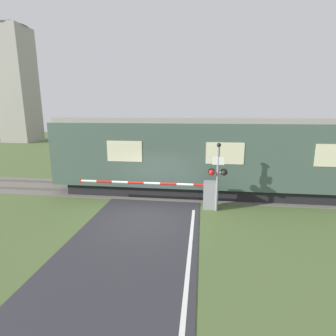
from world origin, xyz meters
name	(u,v)px	position (x,y,z in m)	size (l,w,h in m)	color
ground_plane	(146,217)	(0.00, 0.00, 0.00)	(80.00, 80.00, 0.00)	#4C6033
track_bed	(160,191)	(0.00, 3.59, 0.02)	(36.00, 3.20, 0.13)	#666056
train	(222,156)	(3.25, 3.59, 2.03)	(17.18, 2.92, 3.96)	black
crossing_barrier	(198,193)	(2.08, 1.38, 0.71)	(6.41, 0.44, 1.25)	gray
signal_post	(218,173)	(2.90, 1.11, 1.71)	(0.82, 0.26, 2.99)	gray
distant_building	(17,83)	(-22.96, 24.25, 7.98)	(4.39, 4.39, 15.81)	#9E998E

